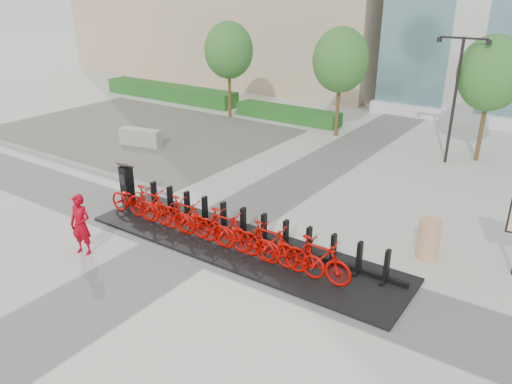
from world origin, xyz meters
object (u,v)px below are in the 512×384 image
Objects in this scene: worker_red at (81,225)px; jersey_barrier at (141,137)px; construction_barrel at (428,239)px; kiosk at (127,185)px; bike_0 at (133,201)px.

jersey_barrier is at bearing 114.01° from worker_red.
worker_red is 9.33m from construction_barrel.
construction_barrel is (7.82, 5.09, -0.31)m from worker_red.
construction_barrel is 14.16m from jersey_barrier.
kiosk is at bearing 101.96° from worker_red.
worker_red is at bearing -166.86° from bike_0.
construction_barrel is at bearing 19.35° from worker_red.
kiosk reaches higher than bike_0.
bike_0 is 1.12× the size of worker_red.
worker_red is (0.54, -2.33, 0.28)m from bike_0.
worker_red is at bearing -146.94° from construction_barrel.
kiosk is (-0.83, 0.52, 0.19)m from bike_0.
jersey_barrier is (-5.53, 5.52, -0.20)m from bike_0.
bike_0 is 2.41m from worker_red.
kiosk is 6.87m from jersey_barrier.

